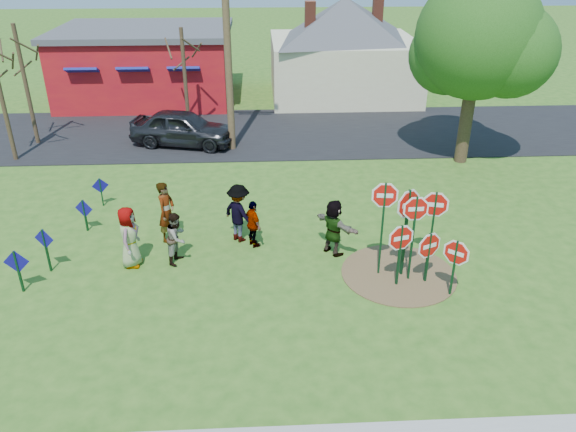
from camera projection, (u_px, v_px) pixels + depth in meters
name	position (u px, v px, depth m)	size (l,w,h in m)	color
ground	(239.00, 260.00, 16.41)	(120.00, 120.00, 0.00)	#2F5D1A
road	(245.00, 133.00, 26.63)	(120.00, 7.50, 0.04)	black
dirt_patch	(398.00, 274.00, 15.72)	(3.20, 3.20, 0.03)	brown
red_building	(147.00, 64.00, 31.26)	(9.40, 7.69, 3.90)	maroon
cream_house	(344.00, 44.00, 31.34)	(9.40, 9.40, 6.50)	beige
stop_sign_a	(400.00, 243.00, 14.66)	(0.95, 0.28, 1.96)	#0F381D
stop_sign_b	(384.00, 205.00, 14.79)	(0.96, 0.11, 2.91)	#0F381D
stop_sign_c	(415.00, 219.00, 14.66)	(0.93, 0.06, 2.64)	#0F381D
stop_sign_d	(435.00, 210.00, 15.65)	(1.00, 0.25, 2.32)	#0F381D
stop_sign_e	(429.00, 248.00, 14.92)	(0.92, 0.43, 1.63)	#0F381D
stop_sign_f	(456.00, 256.00, 14.30)	(0.73, 0.61, 1.76)	#0F381D
stop_sign_g	(407.00, 213.00, 14.83)	(0.93, 0.59, 2.75)	#0F381D
blue_diamond_a	(17.00, 267.00, 14.64)	(0.67, 0.06, 1.25)	#0F381D
blue_diamond_b	(45.00, 245.00, 15.50)	(0.58, 0.21, 1.35)	#0F381D
blue_diamond_c	(84.00, 212.00, 17.70)	(0.59, 0.21, 1.10)	#0F381D
blue_diamond_d	(101.00, 189.00, 19.34)	(0.54, 0.16, 1.04)	#0F381D
person_a	(129.00, 237.00, 15.76)	(0.89, 0.58, 1.82)	#445D91
person_b	(166.00, 212.00, 17.06)	(0.70, 0.46, 1.93)	#217170
person_c	(177.00, 238.00, 16.00)	(0.75, 0.59, 1.55)	brown
person_d	(239.00, 213.00, 17.06)	(1.20, 0.69, 1.85)	#2F3034
person_e	(253.00, 224.00, 16.80)	(0.88, 0.36, 1.49)	#3E2650
person_f	(334.00, 227.00, 16.38)	(1.60, 0.51, 1.72)	#1B5324
suv	(183.00, 128.00, 24.74)	(1.84, 4.57, 1.56)	#323237
utility_pole	(227.00, 28.00, 22.38)	(2.38, 0.30, 9.70)	#4C3823
leafy_tree	(481.00, 44.00, 21.27)	(5.20, 4.74, 7.39)	#382819
bare_tree_west	(22.00, 68.00, 23.84)	(1.80, 1.80, 5.20)	#382819
bare_tree_east	(184.00, 64.00, 26.08)	(1.80, 1.80, 4.69)	#382819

